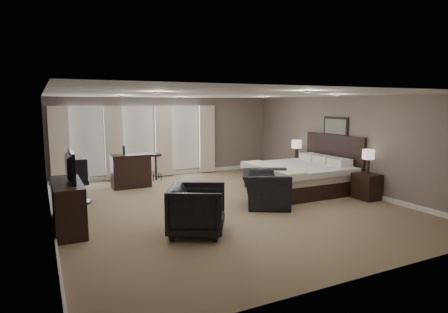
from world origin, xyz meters
name	(u,v)px	position (x,y,z in m)	size (l,w,h in m)	color
room	(224,151)	(0.00, 0.00, 1.30)	(7.60, 8.60, 2.64)	#7E6D50
window_bay	(139,141)	(-1.00, 4.11, 1.20)	(5.25, 0.20, 2.30)	silver
bed	(303,164)	(2.58, 0.33, 0.76)	(2.40, 2.29, 1.52)	silver
nightstand_near	(367,186)	(3.47, -1.12, 0.33)	(0.49, 0.60, 0.65)	black
nightstand_far	(296,170)	(3.47, 1.78, 0.30)	(0.45, 0.55, 0.60)	black
lamp_near	(368,162)	(3.47, -1.12, 0.96)	(0.30, 0.30, 0.61)	beige
lamp_far	(297,150)	(3.47, 1.78, 0.92)	(0.32, 0.32, 0.66)	beige
wall_art	(335,127)	(3.70, 0.33, 1.75)	(0.04, 0.96, 0.56)	slate
dresser	(68,206)	(-3.45, -0.30, 0.47)	(0.52, 1.61, 0.93)	black
tv	(67,179)	(-3.45, -0.30, 1.00)	(1.01, 0.58, 0.13)	black
armchair_near	(266,183)	(0.84, -0.50, 0.55)	(1.25, 0.81, 1.09)	black
armchair_far	(197,207)	(-1.34, -1.61, 0.50)	(0.98, 0.92, 1.01)	black
bar_counter	(131,171)	(-1.56, 2.88, 0.48)	(1.11, 0.58, 0.97)	black
bar_stool_left	(121,173)	(-1.81, 3.01, 0.42)	(0.39, 0.39, 0.83)	black
bar_stool_right	(156,167)	(-0.63, 3.56, 0.42)	(0.39, 0.39, 0.83)	black
desk_chair	(78,181)	(-3.09, 1.66, 0.56)	(0.57, 0.57, 1.11)	black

